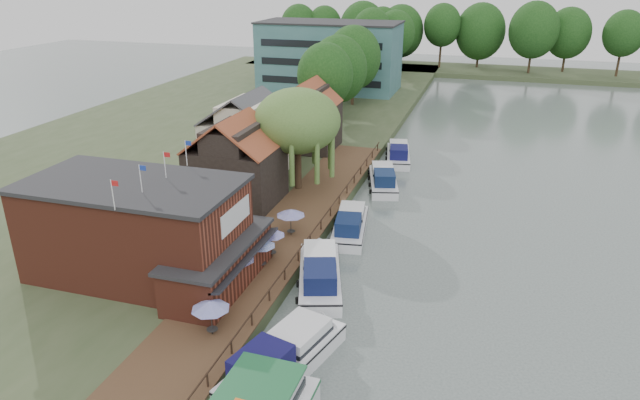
% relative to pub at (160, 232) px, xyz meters
% --- Properties ---
extents(ground, '(260.00, 260.00, 0.00)m').
position_rel_pub_xyz_m(ground, '(14.00, 1.00, -4.65)').
color(ground, '#4A5653').
rests_on(ground, ground).
extents(land_bank, '(50.00, 140.00, 1.00)m').
position_rel_pub_xyz_m(land_bank, '(-16.00, 36.00, -4.15)').
color(land_bank, '#384728').
rests_on(land_bank, ground).
extents(quay_deck, '(6.00, 50.00, 0.10)m').
position_rel_pub_xyz_m(quay_deck, '(6.00, 11.00, -3.60)').
color(quay_deck, '#47301E').
rests_on(quay_deck, land_bank).
extents(quay_rail, '(0.20, 49.00, 1.00)m').
position_rel_pub_xyz_m(quay_rail, '(8.70, 11.50, -3.15)').
color(quay_rail, black).
rests_on(quay_rail, land_bank).
extents(pub, '(20.00, 11.00, 7.30)m').
position_rel_pub_xyz_m(pub, '(0.00, 0.00, 0.00)').
color(pub, maroon).
rests_on(pub, land_bank).
extents(hotel_block, '(25.40, 12.40, 12.30)m').
position_rel_pub_xyz_m(hotel_block, '(-8.00, 71.00, 2.50)').
color(hotel_block, '#38666B').
rests_on(hotel_block, land_bank).
extents(cottage_a, '(8.60, 7.60, 8.50)m').
position_rel_pub_xyz_m(cottage_a, '(-1.00, 15.00, 0.60)').
color(cottage_a, black).
rests_on(cottage_a, land_bank).
extents(cottage_b, '(9.60, 8.60, 8.50)m').
position_rel_pub_xyz_m(cottage_b, '(-4.00, 25.00, 0.60)').
color(cottage_b, beige).
rests_on(cottage_b, land_bank).
extents(cottage_c, '(7.60, 7.60, 8.50)m').
position_rel_pub_xyz_m(cottage_c, '(0.00, 34.00, 0.60)').
color(cottage_c, black).
rests_on(cottage_c, land_bank).
extents(willow, '(8.60, 8.60, 10.43)m').
position_rel_pub_xyz_m(willow, '(3.50, 20.00, 1.56)').
color(willow, '#476B2D').
rests_on(willow, land_bank).
extents(umbrella_0, '(2.40, 2.40, 2.38)m').
position_rel_pub_xyz_m(umbrella_0, '(6.74, -5.60, -2.36)').
color(umbrella_0, '#1B2198').
rests_on(umbrella_0, quay_deck).
extents(umbrella_1, '(2.13, 2.13, 2.38)m').
position_rel_pub_xyz_m(umbrella_1, '(5.84, 0.63, -2.36)').
color(umbrella_1, navy).
rests_on(umbrella_1, quay_deck).
extents(umbrella_2, '(2.19, 2.19, 2.38)m').
position_rel_pub_xyz_m(umbrella_2, '(6.41, 3.18, -2.36)').
color(umbrella_2, '#1B3696').
rests_on(umbrella_2, quay_deck).
extents(umbrella_3, '(2.15, 2.15, 2.38)m').
position_rel_pub_xyz_m(umbrella_3, '(6.47, 5.11, -2.36)').
color(umbrella_3, '#1E1C9B').
rests_on(umbrella_3, quay_deck).
extents(umbrella_4, '(2.45, 2.45, 2.38)m').
position_rel_pub_xyz_m(umbrella_4, '(6.59, 9.20, -2.36)').
color(umbrella_4, navy).
rests_on(umbrella_4, quay_deck).
extents(cruiser_0, '(6.18, 11.24, 2.63)m').
position_rel_pub_xyz_m(cruiser_0, '(11.71, -6.33, -3.34)').
color(cruiser_0, white).
rests_on(cruiser_0, ground).
extents(cruiser_1, '(6.39, 10.99, 2.56)m').
position_rel_pub_xyz_m(cruiser_1, '(10.80, 3.86, -3.37)').
color(cruiser_1, white).
rests_on(cruiser_1, ground).
extents(cruiser_2, '(4.50, 9.91, 2.30)m').
position_rel_pub_xyz_m(cruiser_2, '(10.76, 13.23, -3.50)').
color(cruiser_2, silver).
rests_on(cruiser_2, ground).
extents(cruiser_3, '(5.45, 10.17, 2.34)m').
position_rel_pub_xyz_m(cruiser_3, '(11.28, 25.72, -3.48)').
color(cruiser_3, silver).
rests_on(cruiser_3, ground).
extents(cruiser_4, '(4.76, 9.97, 2.31)m').
position_rel_pub_xyz_m(cruiser_4, '(11.30, 35.21, -3.50)').
color(cruiser_4, silver).
rests_on(cruiser_4, ground).
extents(bank_tree_0, '(7.52, 7.52, 12.23)m').
position_rel_pub_xyz_m(bank_tree_0, '(-0.08, 41.59, 2.47)').
color(bank_tree_0, '#143811').
rests_on(bank_tree_0, land_bank).
extents(bank_tree_1, '(8.54, 8.54, 12.36)m').
position_rel_pub_xyz_m(bank_tree_1, '(-0.45, 49.42, 2.53)').
color(bank_tree_1, '#143811').
rests_on(bank_tree_1, land_bank).
extents(bank_tree_2, '(8.99, 8.99, 12.85)m').
position_rel_pub_xyz_m(bank_tree_2, '(-0.73, 59.70, 2.77)').
color(bank_tree_2, '#143811').
rests_on(bank_tree_2, land_bank).
extents(bank_tree_3, '(7.66, 7.66, 14.20)m').
position_rel_pub_xyz_m(bank_tree_3, '(-2.29, 80.60, 3.45)').
color(bank_tree_3, '#143811').
rests_on(bank_tree_3, land_bank).
extents(bank_tree_4, '(7.90, 7.90, 13.58)m').
position_rel_pub_xyz_m(bank_tree_4, '(1.42, 85.72, 3.14)').
color(bank_tree_4, '#143811').
rests_on(bank_tree_4, land_bank).
extents(bank_tree_5, '(7.02, 7.02, 13.61)m').
position_rel_pub_xyz_m(bank_tree_5, '(-2.96, 94.55, 3.16)').
color(bank_tree_5, '#143811').
rests_on(bank_tree_5, land_bank).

